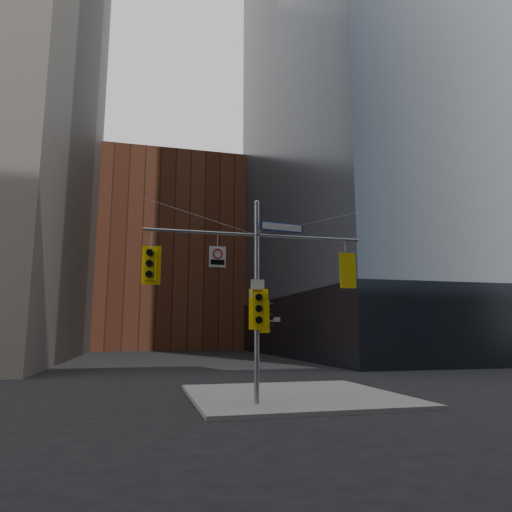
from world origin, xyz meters
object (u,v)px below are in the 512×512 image
signal_assembly (257,279)px  regulatory_sign_arm (218,256)px  traffic_light_pole_front (259,309)px  traffic_light_east_arm (346,271)px  traffic_light_west_arm (150,264)px  street_sign_blade (282,227)px  traffic_light_pole_side (266,317)px

signal_assembly → regulatory_sign_arm: bearing=-179.2°
signal_assembly → traffic_light_pole_front: bearing=-89.7°
traffic_light_pole_front → traffic_light_east_arm: bearing=16.9°
traffic_light_west_arm → traffic_light_east_arm: bearing=9.2°
signal_assembly → traffic_light_east_arm: size_ratio=6.06×
street_sign_blade → traffic_light_east_arm: bearing=-8.1°
signal_assembly → traffic_light_east_arm: (3.45, 0.00, 0.38)m
traffic_light_pole_side → street_sign_blade: bearing=-94.5°
traffic_light_pole_side → traffic_light_pole_front: traffic_light_pole_front is taller
traffic_light_pole_side → traffic_light_west_arm: bearing=86.1°
signal_assembly → regulatory_sign_arm: size_ratio=10.83×
traffic_light_west_arm → street_sign_blade: bearing=9.2°
traffic_light_east_arm → traffic_light_pole_side: bearing=1.1°
signal_assembly → traffic_light_pole_front: (0.00, -0.27, -1.08)m
regulatory_sign_arm → traffic_light_pole_side: bearing=-3.3°
traffic_light_west_arm → regulatory_sign_arm: 2.31m
traffic_light_pole_front → street_sign_blade: 3.18m
signal_assembly → regulatory_sign_arm: (-1.42, -0.02, 0.76)m
traffic_light_west_arm → regulatory_sign_arm: (2.28, -0.03, 0.37)m
traffic_light_east_arm → street_sign_blade: size_ratio=0.79×
traffic_light_pole_front → street_sign_blade: bearing=28.2°
traffic_light_pole_front → traffic_light_west_arm: bearing=-171.8°
signal_assembly → traffic_light_pole_side: bearing=1.8°
traffic_light_pole_side → traffic_light_pole_front: size_ratio=0.79×
traffic_light_pole_side → regulatory_sign_arm: 2.73m
traffic_light_west_arm → regulatory_sign_arm: regulatory_sign_arm is taller
signal_assembly → regulatory_sign_arm: signal_assembly is taller
traffic_light_east_arm → signal_assembly: bearing=1.3°
regulatory_sign_arm → street_sign_blade: bearing=-3.7°
signal_assembly → street_sign_blade: signal_assembly is taller
traffic_light_pole_side → traffic_light_pole_front: 0.50m
traffic_light_pole_side → street_sign_blade: (0.63, -0.01, 3.27)m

